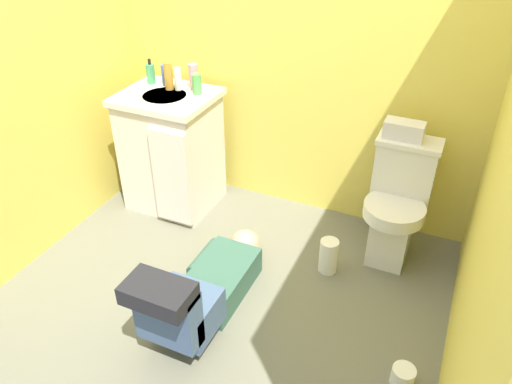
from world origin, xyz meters
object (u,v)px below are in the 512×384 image
object	(u,v)px
faucet	(177,79)
tissue_box	(404,130)
vanity_cabinet	(172,150)
paper_towel_roll	(328,256)
bottle_pink	(194,76)
toilet_paper_roll	(403,376)
toilet	(397,204)
person_plumber	(202,289)
bottle_green	(197,84)
bottle_white	(178,79)
bottle_amber	(168,76)
soap_dispenser	(151,74)
bottle_blue	(165,75)

from	to	relation	value
faucet	tissue_box	distance (m)	1.48
vanity_cabinet	paper_towel_roll	world-z (taller)	vanity_cabinet
tissue_box	bottle_pink	size ratio (longest dim) A/B	1.35
vanity_cabinet	paper_towel_roll	distance (m)	1.28
bottle_pink	toilet_paper_roll	distance (m)	2.14
vanity_cabinet	toilet	bearing A→B (deg)	2.17
person_plumber	bottle_green	size ratio (longest dim) A/B	8.23
tissue_box	bottle_white	xyz separation A→B (m)	(-1.44, -0.04, 0.09)
toilet	bottle_amber	distance (m)	1.64
person_plumber	bottle_green	bearing A→B (deg)	119.05
faucet	soap_dispenser	world-z (taller)	soap_dispenser
toilet	bottle_blue	bearing A→B (deg)	177.08
person_plumber	bottle_pink	bearing A→B (deg)	120.11
vanity_cabinet	bottle_white	distance (m)	0.49
paper_towel_roll	toilet_paper_roll	bearing A→B (deg)	-47.78
paper_towel_roll	person_plumber	bearing A→B (deg)	-129.93
bottle_pink	toilet	bearing A→B (deg)	-4.39
bottle_amber	paper_towel_roll	xyz separation A→B (m)	(1.25, -0.35, -0.80)
toilet	person_plumber	distance (m)	1.24
vanity_cabinet	toilet_paper_roll	world-z (taller)	vanity_cabinet
soap_dispenser	bottle_white	bearing A→B (deg)	-5.58
faucet	bottle_amber	bearing A→B (deg)	-113.56
faucet	bottle_blue	world-z (taller)	bottle_blue
bottle_pink	toilet_paper_roll	world-z (taller)	bottle_pink
faucet	toilet_paper_roll	bearing A→B (deg)	-29.88
person_plumber	soap_dispenser	world-z (taller)	soap_dispenser
vanity_cabinet	tissue_box	size ratio (longest dim) A/B	3.73
toilet	toilet_paper_roll	distance (m)	1.02
bottle_pink	bottle_green	world-z (taller)	bottle_pink
faucet	bottle_pink	world-z (taller)	bottle_pink
soap_dispenser	bottle_pink	distance (m)	0.31
toilet	bottle_white	bearing A→B (deg)	178.20
paper_towel_roll	soap_dispenser	bearing A→B (deg)	164.62
faucet	tissue_box	xyz separation A→B (m)	(1.48, 0.00, -0.07)
vanity_cabinet	bottle_pink	distance (m)	0.52
bottle_white	faucet	bearing A→B (deg)	128.52
person_plumber	bottle_blue	bearing A→B (deg)	128.55
tissue_box	bottle_white	world-z (taller)	bottle_white
tissue_box	bottle_white	distance (m)	1.45
bottle_pink	soap_dispenser	bearing A→B (deg)	-172.61
vanity_cabinet	person_plumber	distance (m)	1.15
soap_dispenser	tissue_box	bearing A→B (deg)	0.76
faucet	bottle_blue	distance (m)	0.09
paper_towel_roll	bottle_green	bearing A→B (deg)	161.17
tissue_box	bottle_green	distance (m)	1.30
bottle_blue	person_plumber	bearing A→B (deg)	-51.45
bottle_amber	bottle_white	size ratio (longest dim) A/B	1.22
toilet	paper_towel_roll	bearing A→B (deg)	-133.20
person_plumber	toilet_paper_roll	world-z (taller)	person_plumber
toilet	vanity_cabinet	size ratio (longest dim) A/B	0.91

